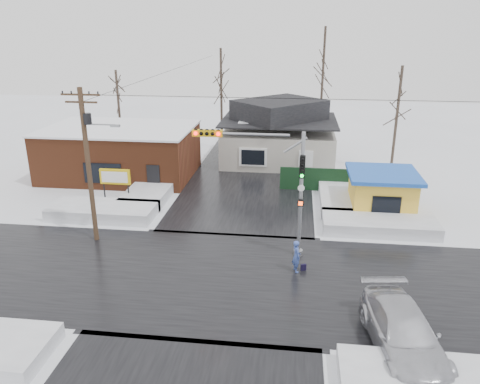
# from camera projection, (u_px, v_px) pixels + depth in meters

# --- Properties ---
(ground) EXTENTS (120.00, 120.00, 0.00)m
(ground) POSITION_uv_depth(u_px,v_px,m) (219.00, 277.00, 23.83)
(ground) COLOR white
(ground) RESTS_ON ground
(road_ns) EXTENTS (10.00, 120.00, 0.02)m
(road_ns) POSITION_uv_depth(u_px,v_px,m) (219.00, 277.00, 23.83)
(road_ns) COLOR black
(road_ns) RESTS_ON ground
(road_ew) EXTENTS (120.00, 10.00, 0.02)m
(road_ew) POSITION_uv_depth(u_px,v_px,m) (219.00, 277.00, 23.83)
(road_ew) COLOR black
(road_ew) RESTS_ON ground
(snowbank_nw) EXTENTS (7.00, 3.00, 0.80)m
(snowbank_nw) POSITION_uv_depth(u_px,v_px,m) (103.00, 211.00, 31.27)
(snowbank_nw) COLOR white
(snowbank_nw) RESTS_ON ground
(snowbank_ne) EXTENTS (7.00, 3.00, 0.80)m
(snowbank_ne) POSITION_uv_depth(u_px,v_px,m) (379.00, 224.00, 29.20)
(snowbank_ne) COLOR white
(snowbank_ne) RESTS_ON ground
(snowbank_nside_w) EXTENTS (3.00, 8.00, 0.80)m
(snowbank_nside_w) POSITION_uv_depth(u_px,v_px,m) (154.00, 188.00, 35.71)
(snowbank_nside_w) COLOR white
(snowbank_nside_w) RESTS_ON ground
(snowbank_nside_e) EXTENTS (3.00, 8.00, 0.80)m
(snowbank_nside_e) POSITION_uv_depth(u_px,v_px,m) (340.00, 195.00, 34.10)
(snowbank_nside_e) COLOR white
(snowbank_nside_e) RESTS_ON ground
(traffic_signal) EXTENTS (6.05, 0.68, 7.00)m
(traffic_signal) POSITION_uv_depth(u_px,v_px,m) (272.00, 177.00, 24.78)
(traffic_signal) COLOR gray
(traffic_signal) RESTS_ON ground
(utility_pole) EXTENTS (3.15, 0.44, 9.00)m
(utility_pole) POSITION_uv_depth(u_px,v_px,m) (89.00, 157.00, 26.28)
(utility_pole) COLOR #382619
(utility_pole) RESTS_ON ground
(brick_building) EXTENTS (12.20, 8.20, 4.12)m
(brick_building) POSITION_uv_depth(u_px,v_px,m) (121.00, 151.00, 39.33)
(brick_building) COLOR brown
(brick_building) RESTS_ON ground
(marquee_sign) EXTENTS (2.20, 0.21, 2.55)m
(marquee_sign) POSITION_uv_depth(u_px,v_px,m) (115.00, 178.00, 33.08)
(marquee_sign) COLOR black
(marquee_sign) RESTS_ON ground
(house) EXTENTS (10.40, 8.40, 5.76)m
(house) POSITION_uv_depth(u_px,v_px,m) (279.00, 134.00, 43.25)
(house) COLOR #B5AEA4
(house) RESTS_ON ground
(kiosk) EXTENTS (4.60, 4.60, 2.88)m
(kiosk) POSITION_uv_depth(u_px,v_px,m) (381.00, 192.00, 31.57)
(kiosk) COLOR yellow
(kiosk) RESTS_ON ground
(fence) EXTENTS (8.00, 0.12, 1.80)m
(fence) POSITION_uv_depth(u_px,v_px,m) (332.00, 180.00, 35.85)
(fence) COLOR black
(fence) RESTS_ON ground
(tree_far_left) EXTENTS (3.00, 3.00, 10.00)m
(tree_far_left) POSITION_uv_depth(u_px,v_px,m) (221.00, 70.00, 45.88)
(tree_far_left) COLOR #332821
(tree_far_left) RESTS_ON ground
(tree_far_mid) EXTENTS (3.00, 3.00, 12.00)m
(tree_far_mid) POSITION_uv_depth(u_px,v_px,m) (324.00, 52.00, 46.05)
(tree_far_mid) COLOR #332821
(tree_far_mid) RESTS_ON ground
(tree_far_right) EXTENTS (3.00, 3.00, 9.00)m
(tree_far_right) POSITION_uv_depth(u_px,v_px,m) (400.00, 88.00, 38.70)
(tree_far_right) COLOR #332821
(tree_far_right) RESTS_ON ground
(tree_far_west) EXTENTS (3.00, 3.00, 8.00)m
(tree_far_west) POSITION_uv_depth(u_px,v_px,m) (117.00, 87.00, 45.70)
(tree_far_west) COLOR #332821
(tree_far_west) RESTS_ON ground
(pedestrian) EXTENTS (0.61, 0.74, 1.74)m
(pedestrian) POSITION_uv_depth(u_px,v_px,m) (296.00, 256.00, 24.13)
(pedestrian) COLOR #3C55AA
(pedestrian) RESTS_ON ground
(car) EXTENTS (3.15, 6.13, 1.70)m
(car) POSITION_uv_depth(u_px,v_px,m) (403.00, 333.00, 18.19)
(car) COLOR silver
(car) RESTS_ON ground
(shopping_bag) EXTENTS (0.30, 0.22, 0.35)m
(shopping_bag) POSITION_uv_depth(u_px,v_px,m) (303.00, 268.00, 24.44)
(shopping_bag) COLOR black
(shopping_bag) RESTS_ON ground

